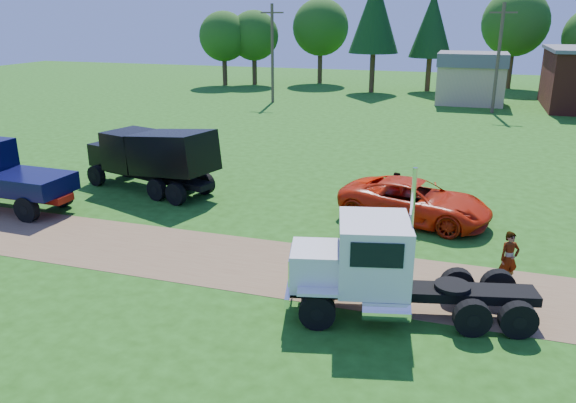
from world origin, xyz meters
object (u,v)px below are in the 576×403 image
(orange_pickup, at_px, (415,201))
(spectator_a, at_px, (509,259))
(white_semi_tractor, at_px, (375,268))
(black_dump_truck, at_px, (153,155))

(orange_pickup, height_order, spectator_a, spectator_a)
(white_semi_tractor, distance_m, spectator_a, 4.83)
(white_semi_tractor, height_order, spectator_a, white_semi_tractor)
(orange_pickup, bearing_deg, white_semi_tractor, -169.84)
(white_semi_tractor, bearing_deg, black_dump_truck, 131.78)
(black_dump_truck, relative_size, spectator_a, 4.26)
(black_dump_truck, distance_m, orange_pickup, 12.31)
(white_semi_tractor, relative_size, black_dump_truck, 0.94)
(white_semi_tractor, distance_m, black_dump_truck, 14.60)
(white_semi_tractor, xyz_separation_m, black_dump_truck, (-11.94, 8.40, 0.32))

